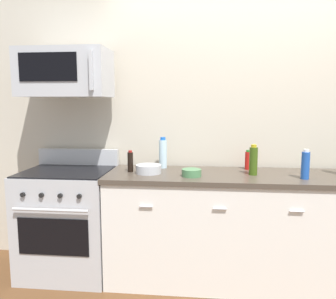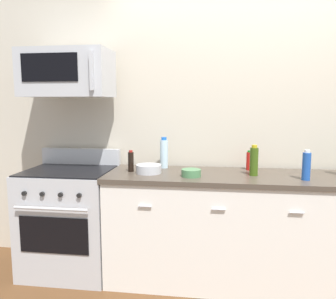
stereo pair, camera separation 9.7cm
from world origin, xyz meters
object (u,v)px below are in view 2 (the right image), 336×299
object	(u,v)px
microwave	(67,73)
bowl_steel_prep	(149,169)
bottle_hot_sauce_red	(249,161)
bottle_soy_sauce_dark	(131,161)
bottle_water_clear	(164,153)
bottle_olive_oil	(254,161)
bowl_green_glaze	(191,173)
range_oven	(71,219)
bottle_soda_blue	(306,166)

from	to	relation	value
microwave	bowl_steel_prep	xyz separation A→B (m)	(0.72, -0.08, -0.79)
bowl_steel_prep	microwave	bearing A→B (deg)	173.39
bottle_hot_sauce_red	bowl_steel_prep	bearing A→B (deg)	-163.20
bottle_soy_sauce_dark	bottle_water_clear	size ratio (longest dim) A/B	0.66
bottle_soy_sauce_dark	bottle_olive_oil	distance (m)	1.02
bowl_green_glaze	bowl_steel_prep	size ratio (longest dim) A/B	0.74
bottle_olive_oil	bowl_steel_prep	xyz separation A→B (m)	(-0.86, -0.02, -0.08)
microwave	bottle_water_clear	bearing A→B (deg)	11.46
microwave	bowl_green_glaze	size ratio (longest dim) A/B	4.76
bowl_green_glaze	range_oven	bearing A→B (deg)	173.49
bottle_soy_sauce_dark	bowl_steel_prep	world-z (taller)	bottle_soy_sauce_dark
bowl_green_glaze	bottle_water_clear	bearing A→B (deg)	128.91
bottle_olive_oil	microwave	bearing A→B (deg)	177.84
bottle_soda_blue	bottle_soy_sauce_dark	world-z (taller)	bottle_soda_blue
microwave	bottle_olive_oil	xyz separation A→B (m)	(1.58, -0.06, -0.71)
bottle_soda_blue	bowl_steel_prep	world-z (taller)	bottle_soda_blue
bowl_green_glaze	microwave	bearing A→B (deg)	171.15
bottle_soda_blue	bowl_green_glaze	bearing A→B (deg)	179.71
bottle_soy_sauce_dark	range_oven	bearing A→B (deg)	-179.44
microwave	bottle_hot_sauce_red	size ratio (longest dim) A/B	4.35
bottle_hot_sauce_red	bottle_water_clear	distance (m)	0.75
bottle_hot_sauce_red	bowl_green_glaze	world-z (taller)	bottle_hot_sauce_red
bowl_steel_prep	bottle_soda_blue	bearing A→B (deg)	-4.14
bowl_steel_prep	bottle_water_clear	bearing A→B (deg)	69.84
bottle_soda_blue	bottle_hot_sauce_red	distance (m)	0.52
microwave	bowl_green_glaze	bearing A→B (deg)	-8.85
range_oven	bottle_olive_oil	bearing A→B (deg)	-0.54
bottle_soda_blue	range_oven	bearing A→B (deg)	176.26
bottle_soy_sauce_dark	bottle_olive_oil	world-z (taller)	bottle_olive_oil
bottle_soda_blue	bottle_water_clear	world-z (taller)	bottle_water_clear
range_oven	bottle_water_clear	distance (m)	1.02
bottle_hot_sauce_red	bottle_water_clear	world-z (taller)	bottle_water_clear
bottle_water_clear	bowl_steel_prep	size ratio (longest dim) A/B	1.31
bottle_soy_sauce_dark	bottle_water_clear	xyz separation A→B (m)	(0.25, 0.20, 0.04)
bottle_soda_blue	bottle_soy_sauce_dark	xyz separation A→B (m)	(-1.39, 0.13, -0.02)
bottle_soda_blue	bottle_water_clear	size ratio (longest dim) A/B	0.83
range_oven	bottle_hot_sauce_red	xyz separation A→B (m)	(1.56, 0.22, 0.53)
bottle_water_clear	microwave	bearing A→B (deg)	-168.54
bottle_soda_blue	bottle_olive_oil	bearing A→B (deg)	163.12
bottle_soda_blue	bowl_green_glaze	size ratio (longest dim) A/B	1.47
bottle_soda_blue	bottle_hot_sauce_red	bearing A→B (deg)	138.69
bottle_olive_oil	range_oven	bearing A→B (deg)	179.46
range_oven	bottle_olive_oil	distance (m)	1.68
bowl_steel_prep	bowl_green_glaze	bearing A→B (deg)	-13.24
range_oven	bowl_green_glaze	world-z (taller)	range_oven
bottle_soda_blue	bowl_steel_prep	bearing A→B (deg)	175.86
bottle_hot_sauce_red	bowl_green_glaze	xyz separation A→B (m)	(-0.48, -0.34, -0.05)
bowl_green_glaze	bowl_steel_prep	world-z (taller)	bowl_steel_prep
bowl_steel_prep	bottle_hot_sauce_red	bearing A→B (deg)	16.80
bottle_soda_blue	bowl_steel_prep	size ratio (longest dim) A/B	1.09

